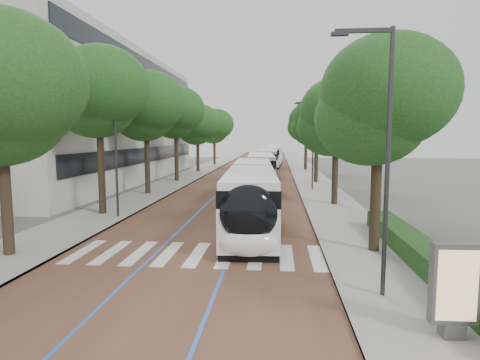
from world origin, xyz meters
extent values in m
plane|color=#51544C|center=(0.00, 0.00, 0.00)|extent=(160.00, 160.00, 0.00)
cube|color=brown|center=(0.00, 40.00, 0.01)|extent=(11.00, 140.00, 0.02)
cube|color=gray|center=(-7.50, 40.00, 0.06)|extent=(4.00, 140.00, 0.12)
cube|color=gray|center=(7.50, 40.00, 0.06)|extent=(4.00, 140.00, 0.12)
cube|color=gray|center=(-5.60, 40.00, 0.06)|extent=(0.20, 140.00, 0.14)
cube|color=gray|center=(5.60, 40.00, 0.06)|extent=(0.20, 140.00, 0.14)
cube|color=silver|center=(-4.80, 1.00, 0.03)|extent=(0.55, 3.60, 0.01)
cube|color=silver|center=(-3.55, 1.00, 0.03)|extent=(0.55, 3.60, 0.01)
cube|color=silver|center=(-2.30, 1.00, 0.03)|extent=(0.55, 3.60, 0.01)
cube|color=silver|center=(-1.05, 1.00, 0.03)|extent=(0.55, 3.60, 0.01)
cube|color=silver|center=(0.20, 1.00, 0.03)|extent=(0.55, 3.60, 0.01)
cube|color=silver|center=(1.45, 1.00, 0.03)|extent=(0.55, 3.60, 0.01)
cube|color=silver|center=(2.70, 1.00, 0.03)|extent=(0.55, 3.60, 0.01)
cube|color=silver|center=(3.95, 1.00, 0.03)|extent=(0.55, 3.60, 0.01)
cube|color=silver|center=(5.20, 1.00, 0.03)|extent=(0.55, 3.60, 0.01)
cube|color=blue|center=(-1.60, 40.00, 0.02)|extent=(0.12, 126.00, 0.01)
cube|color=blue|center=(1.60, 40.00, 0.02)|extent=(0.12, 126.00, 0.01)
cube|color=#A9A69D|center=(-19.50, 28.00, 7.00)|extent=(18.00, 40.00, 14.00)
cube|color=black|center=(-10.45, 28.00, 3.00)|extent=(0.12, 38.00, 1.60)
cube|color=black|center=(-10.45, 28.00, 6.20)|extent=(0.12, 38.00, 1.60)
cube|color=black|center=(-10.45, 28.00, 9.40)|extent=(0.12, 38.00, 1.60)
cube|color=black|center=(-10.45, 28.00, 12.40)|extent=(0.12, 38.00, 1.60)
cube|color=#1A3D15|center=(9.10, 0.00, 0.52)|extent=(1.20, 14.00, 0.80)
cylinder|color=#2D2D2F|center=(6.80, -3.00, 4.12)|extent=(0.14, 0.14, 8.00)
cube|color=#2D2D2F|center=(6.00, -3.00, 8.02)|extent=(1.70, 0.12, 0.12)
cube|color=#2D2D2F|center=(5.30, -3.00, 7.94)|extent=(0.50, 0.20, 0.10)
cylinder|color=#2D2D2F|center=(6.80, 22.00, 4.12)|extent=(0.14, 0.14, 8.00)
cube|color=#2D2D2F|center=(6.00, 22.00, 8.02)|extent=(1.70, 0.12, 0.12)
cube|color=#2D2D2F|center=(5.30, 22.00, 7.94)|extent=(0.50, 0.20, 0.10)
cylinder|color=#2D2D2F|center=(-6.10, 8.00, 4.12)|extent=(0.14, 0.14, 8.00)
cylinder|color=black|center=(-7.50, 0.00, 2.33)|extent=(0.44, 0.44, 4.66)
cylinder|color=black|center=(-7.50, 9.00, 2.64)|extent=(0.44, 0.44, 5.29)
ellipsoid|color=#184415|center=(-7.50, 9.00, 7.45)|extent=(5.82, 5.82, 4.94)
cylinder|color=black|center=(-7.50, 18.00, 2.58)|extent=(0.44, 0.44, 5.15)
ellipsoid|color=#184415|center=(-7.50, 18.00, 7.26)|extent=(6.12, 6.12, 5.21)
cylinder|color=black|center=(-7.50, 28.00, 2.59)|extent=(0.44, 0.44, 5.19)
ellipsoid|color=#184415|center=(-7.50, 28.00, 7.31)|extent=(5.84, 5.84, 4.96)
cylinder|color=black|center=(-7.50, 40.00, 2.25)|extent=(0.44, 0.44, 4.50)
ellipsoid|color=#184415|center=(-7.50, 40.00, 6.34)|extent=(5.77, 5.77, 4.91)
cylinder|color=black|center=(-7.50, 55.00, 2.30)|extent=(0.44, 0.44, 4.60)
ellipsoid|color=#184415|center=(-7.50, 55.00, 6.49)|extent=(6.35, 6.35, 5.39)
cylinder|color=black|center=(7.70, 2.00, 2.20)|extent=(0.44, 0.44, 4.41)
ellipsoid|color=#184415|center=(7.70, 2.00, 6.21)|extent=(5.48, 5.48, 4.66)
cylinder|color=black|center=(7.70, 14.00, 2.18)|extent=(0.44, 0.44, 4.36)
ellipsoid|color=#184415|center=(7.70, 14.00, 6.14)|extent=(5.85, 5.85, 4.97)
cylinder|color=black|center=(7.70, 28.00, 2.27)|extent=(0.44, 0.44, 4.54)
ellipsoid|color=#184415|center=(7.70, 28.00, 6.39)|extent=(5.65, 5.65, 4.80)
cylinder|color=black|center=(7.70, 44.00, 2.40)|extent=(0.44, 0.44, 4.80)
ellipsoid|color=#184415|center=(7.70, 44.00, 6.76)|extent=(5.70, 5.70, 4.84)
cylinder|color=black|center=(1.97, 9.71, 1.77)|extent=(2.34, 1.01, 2.30)
cube|color=white|center=(2.22, 4.59, 1.26)|extent=(2.95, 9.47, 1.82)
cube|color=black|center=(2.22, 4.59, 2.40)|extent=(2.98, 9.28, 0.97)
cube|color=white|center=(2.22, 4.59, 3.04)|extent=(2.89, 9.28, 0.31)
cube|color=black|center=(2.22, 4.59, 0.17)|extent=(2.88, 9.09, 0.35)
cube|color=white|center=(1.77, 14.03, 1.26)|extent=(2.87, 7.85, 1.82)
cube|color=black|center=(1.77, 14.03, 2.40)|extent=(2.90, 7.70, 0.97)
cube|color=white|center=(1.77, 14.03, 3.04)|extent=(2.81, 7.69, 0.31)
cube|color=black|center=(1.77, 14.03, 0.17)|extent=(2.81, 7.54, 0.35)
ellipsoid|color=black|center=(2.44, 0.06, 2.00)|extent=(2.40, 1.21, 2.28)
ellipsoid|color=white|center=(2.44, 0.01, 0.86)|extent=(2.40, 1.11, 1.14)
cylinder|color=black|center=(1.20, 2.25, 0.50)|extent=(0.35, 1.01, 1.00)
cylinder|color=black|center=(3.46, 2.36, 0.50)|extent=(0.35, 1.01, 1.00)
cylinder|color=black|center=(0.56, 15.64, 0.50)|extent=(0.35, 1.01, 1.00)
cylinder|color=black|center=(2.81, 15.75, 0.50)|extent=(0.35, 1.01, 1.00)
cylinder|color=black|center=(0.94, 7.61, 0.50)|extent=(0.35, 1.01, 1.00)
cylinder|color=black|center=(3.20, 7.72, 0.50)|extent=(0.35, 1.01, 1.00)
cube|color=white|center=(1.90, 25.08, 1.26)|extent=(3.12, 12.11, 1.82)
cube|color=black|center=(1.90, 25.08, 2.40)|extent=(3.14, 11.88, 0.97)
cube|color=white|center=(1.90, 25.08, 3.04)|extent=(3.05, 11.87, 0.31)
cube|color=black|center=(1.90, 25.08, 0.17)|extent=(3.04, 11.63, 0.35)
ellipsoid|color=black|center=(2.20, 19.24, 2.00)|extent=(2.40, 1.22, 2.28)
ellipsoid|color=white|center=(2.21, 19.19, 0.86)|extent=(2.40, 1.12, 1.14)
cylinder|color=black|center=(0.96, 21.43, 0.50)|extent=(0.35, 1.01, 1.00)
cylinder|color=black|center=(3.22, 21.54, 0.50)|extent=(0.35, 1.01, 1.00)
cylinder|color=black|center=(0.58, 28.82, 0.50)|extent=(0.35, 1.01, 1.00)
cylinder|color=black|center=(2.83, 28.93, 0.50)|extent=(0.35, 1.01, 1.00)
cube|color=white|center=(2.24, 38.36, 1.26)|extent=(2.53, 12.01, 1.82)
cube|color=black|center=(2.24, 38.36, 2.40)|extent=(2.57, 11.77, 0.97)
cube|color=white|center=(2.24, 38.36, 3.04)|extent=(2.48, 11.77, 0.31)
cube|color=black|center=(2.24, 38.36, 0.17)|extent=(2.48, 11.53, 0.35)
ellipsoid|color=black|center=(2.22, 32.51, 2.00)|extent=(2.35, 1.11, 2.28)
ellipsoid|color=white|center=(2.22, 32.46, 0.86)|extent=(2.35, 1.01, 1.14)
cylinder|color=black|center=(1.10, 34.76, 0.50)|extent=(0.30, 1.00, 1.00)
cylinder|color=black|center=(3.36, 34.75, 0.50)|extent=(0.30, 1.00, 1.00)
cylinder|color=black|center=(1.12, 42.16, 0.50)|extent=(0.30, 1.00, 1.00)
cylinder|color=black|center=(3.38, 42.15, 0.50)|extent=(0.30, 1.00, 1.00)
cube|color=white|center=(2.88, 50.97, 1.26)|extent=(3.11, 12.11, 1.82)
cube|color=black|center=(2.88, 50.97, 2.40)|extent=(3.13, 11.87, 0.97)
cube|color=white|center=(2.88, 50.97, 3.04)|extent=(3.04, 11.87, 0.31)
cube|color=black|center=(2.88, 50.97, 0.17)|extent=(3.03, 11.63, 0.35)
ellipsoid|color=black|center=(2.59, 45.13, 2.00)|extent=(2.40, 1.22, 2.28)
ellipsoid|color=white|center=(2.58, 45.08, 0.86)|extent=(2.40, 1.12, 1.14)
cylinder|color=black|center=(1.57, 47.43, 0.50)|extent=(0.35, 1.01, 1.00)
cylinder|color=black|center=(3.83, 47.32, 0.50)|extent=(0.35, 1.01, 1.00)
cylinder|color=black|center=(1.95, 54.82, 0.50)|extent=(0.35, 1.01, 1.00)
cylinder|color=black|center=(4.20, 54.71, 0.50)|extent=(0.35, 1.01, 1.00)
cube|color=white|center=(2.73, 64.20, 1.26)|extent=(2.87, 12.07, 1.82)
cube|color=black|center=(2.73, 64.20, 2.40)|extent=(2.90, 11.83, 0.97)
cube|color=white|center=(2.73, 64.20, 3.04)|extent=(2.81, 11.83, 0.31)
cube|color=black|center=(2.73, 64.20, 0.17)|extent=(2.81, 11.59, 0.35)
ellipsoid|color=black|center=(2.55, 58.35, 2.00)|extent=(2.38, 1.17, 2.28)
ellipsoid|color=white|center=(2.55, 58.30, 0.86)|extent=(2.38, 1.07, 1.14)
cylinder|color=black|center=(1.49, 60.63, 0.50)|extent=(0.33, 1.01, 1.00)
cylinder|color=black|center=(3.75, 60.56, 0.50)|extent=(0.33, 1.01, 1.00)
cylinder|color=black|center=(1.72, 68.03, 0.50)|extent=(0.33, 1.01, 1.00)
cylinder|color=black|center=(3.98, 67.96, 0.50)|extent=(0.33, 1.01, 1.00)
cube|color=#59595B|center=(7.80, -5.50, 0.29)|extent=(0.54, 0.45, 0.35)
cube|color=#59595B|center=(7.80, -5.50, 1.46)|extent=(1.14, 0.35, 1.99)
cube|color=#E8B87A|center=(7.81, -5.66, 1.46)|extent=(0.95, 0.06, 1.73)
camera|label=1|loc=(3.52, -15.24, 4.98)|focal=30.00mm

